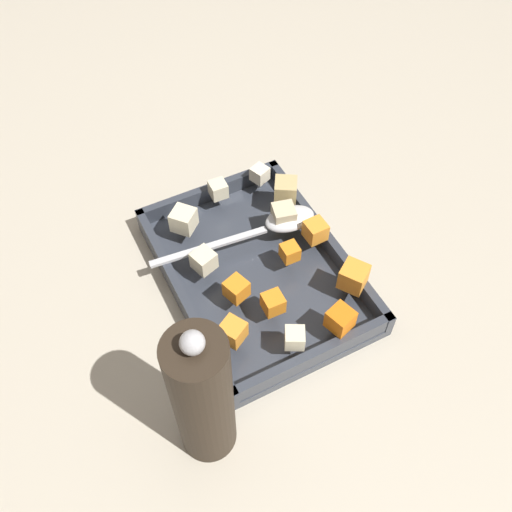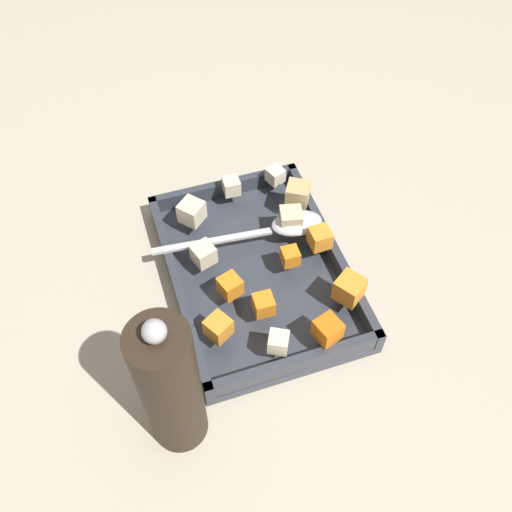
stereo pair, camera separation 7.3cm
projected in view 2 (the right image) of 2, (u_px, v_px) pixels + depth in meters
The scene contains 18 objects.
ground_plane at pixel (246, 281), 0.83m from camera, with size 4.00×4.00×0.00m, color #BCB29E.
baking_dish at pixel (256, 273), 0.82m from camera, with size 0.34×0.24×0.04m.
carrot_chunk_rim_edge at pixel (290, 256), 0.79m from camera, with size 0.02×0.02×0.02m, color orange.
carrot_chunk_far_right at pixel (230, 286), 0.76m from camera, with size 0.03×0.03×0.03m, color orange.
carrot_chunk_front_center at pixel (349, 289), 0.75m from camera, with size 0.03×0.03×0.03m, color orange.
carrot_chunk_mid_left at pixel (267, 303), 0.74m from camera, with size 0.03×0.03×0.03m, color orange.
carrot_chunk_under_handle at pixel (218, 327), 0.72m from camera, with size 0.03×0.03×0.03m, color orange.
carrot_chunk_heap_top at pixel (328, 330), 0.71m from camera, with size 0.03×0.03×0.03m, color orange.
carrot_chunk_back_center at pixel (320, 238), 0.81m from camera, with size 0.03×0.03×0.03m, color orange.
potato_chunk_mid_right at pixel (276, 343), 0.71m from camera, with size 0.02×0.02×0.02m, color beige.
potato_chunk_heap_side at pixel (231, 186), 0.87m from camera, with size 0.03×0.03×0.03m, color beige.
potato_chunk_corner_se at pixel (291, 219), 0.83m from camera, with size 0.03×0.03×0.03m, color beige.
potato_chunk_corner_ne at pixel (204, 254), 0.79m from camera, with size 0.03×0.03×0.03m, color beige.
potato_chunk_far_left at pixel (192, 212), 0.83m from camera, with size 0.03×0.03×0.03m, color beige.
potato_chunk_near_spoon at pixel (298, 194), 0.85m from camera, with size 0.03×0.03×0.03m, color tan.
parsnip_chunk_near_left at pixel (275, 175), 0.89m from camera, with size 0.02×0.02×0.02m, color silver.
serving_spoon at pixel (287, 225), 0.83m from camera, with size 0.05×0.25×0.02m.
pepper_mill at pixel (170, 388), 0.61m from camera, with size 0.07×0.07×0.25m.
Camera 2 is at (0.45, -0.13, 0.68)m, focal length 39.79 mm.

